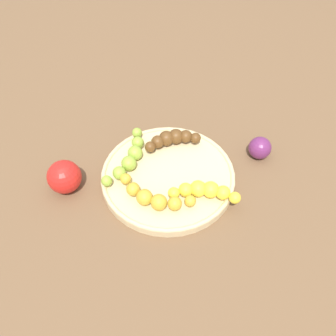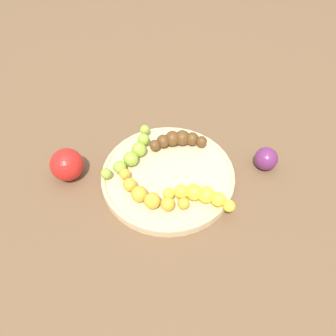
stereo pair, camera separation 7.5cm
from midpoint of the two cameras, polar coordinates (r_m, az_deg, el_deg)
ground_plane at (r=0.78m, az=2.75°, el=-1.96°), size 2.40×2.40×0.00m
fruit_bowl at (r=0.77m, az=2.78°, el=-1.40°), size 0.29×0.29×0.02m
banana_overripe at (r=0.81m, az=4.22°, el=4.46°), size 0.08×0.12×0.04m
banana_green at (r=0.78m, az=-3.04°, el=2.27°), size 0.09×0.16×0.03m
banana_spotted at (r=0.71m, az=-0.26°, el=-4.51°), size 0.16×0.09×0.03m
banana_yellow at (r=0.72m, az=8.15°, el=-4.55°), size 0.12×0.10×0.03m
apple_red at (r=0.78m, az=-13.41°, el=0.37°), size 0.07×0.07×0.07m
plum_purple at (r=0.83m, az=18.10°, el=1.28°), size 0.05×0.05×0.05m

